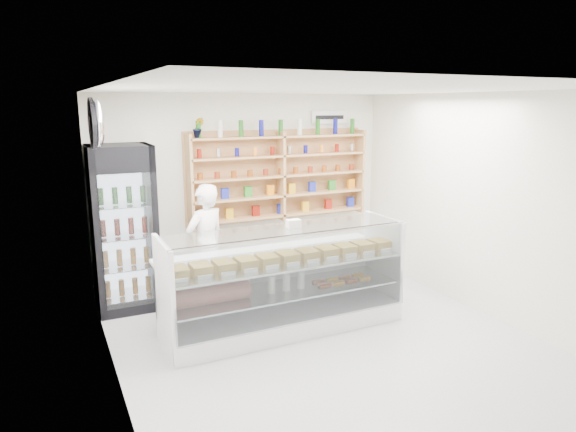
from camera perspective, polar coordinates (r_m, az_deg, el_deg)
room at (r=5.52m, az=4.79°, el=-0.82°), size 5.00×5.00×5.00m
display_counter at (r=6.22m, az=-0.46°, el=-9.39°), size 2.88×0.86×1.25m
shop_worker at (r=6.82m, az=-9.12°, el=-3.35°), size 0.71×0.60×1.66m
drinks_cooler at (r=6.99m, az=-17.78°, el=-1.25°), size 0.79×0.76×2.16m
wall_shelving at (r=7.75m, az=-0.80°, el=4.48°), size 2.84×0.28×1.33m
potted_plant at (r=7.24m, az=-9.94°, el=9.63°), size 0.18×0.16×0.28m
security_mirror at (r=5.85m, az=-20.45°, el=9.60°), size 0.15×0.50×0.50m
wall_sign at (r=8.21m, az=4.60°, el=10.88°), size 0.62×0.03×0.20m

